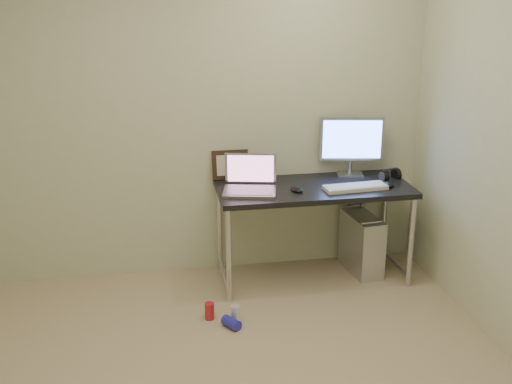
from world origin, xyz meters
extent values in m
cube|color=beige|center=(0.00, 1.75, 1.25)|extent=(3.50, 0.02, 2.50)
cube|color=black|center=(0.83, 1.43, 0.73)|extent=(1.44, 0.63, 0.04)
cylinder|color=silver|center=(0.15, 1.16, 0.35)|extent=(0.04, 0.04, 0.71)
cylinder|color=silver|center=(0.15, 1.71, 0.35)|extent=(0.04, 0.04, 0.71)
cylinder|color=silver|center=(1.52, 1.16, 0.35)|extent=(0.04, 0.04, 0.71)
cylinder|color=silver|center=(1.52, 1.71, 0.35)|extent=(0.04, 0.04, 0.71)
cylinder|color=silver|center=(0.15, 1.43, 0.08)|extent=(0.04, 0.55, 0.04)
cylinder|color=silver|center=(1.52, 1.43, 0.08)|extent=(0.04, 0.55, 0.04)
cube|color=silver|center=(1.25, 1.48, 0.23)|extent=(0.25, 0.47, 0.46)
cylinder|color=#AAAAB1|center=(1.25, 1.30, 0.48)|extent=(0.17, 0.04, 0.02)
cylinder|color=#AAAAB1|center=(1.25, 1.67, 0.48)|extent=(0.17, 0.04, 0.02)
cylinder|color=black|center=(1.20, 1.70, 0.40)|extent=(0.01, 0.16, 0.69)
cylinder|color=black|center=(1.29, 1.68, 0.38)|extent=(0.02, 0.11, 0.71)
cylinder|color=red|center=(-0.02, 0.93, 0.06)|extent=(0.09, 0.09, 0.12)
cylinder|color=silver|center=(0.15, 0.87, 0.06)|extent=(0.09, 0.09, 0.12)
cylinder|color=#2627BF|center=(0.11, 0.79, 0.04)|extent=(0.14, 0.15, 0.07)
cube|color=#AAAAB1|center=(0.34, 1.36, 0.76)|extent=(0.43, 0.34, 0.02)
cube|color=gray|center=(0.34, 1.36, 0.77)|extent=(0.37, 0.29, 0.00)
cube|color=#96969D|center=(0.37, 1.50, 0.89)|extent=(0.38, 0.13, 0.24)
cube|color=#804C66|center=(0.37, 1.50, 0.89)|extent=(0.34, 0.11, 0.21)
cube|color=#AAAAB1|center=(1.18, 1.64, 0.76)|extent=(0.22, 0.18, 0.01)
cylinder|color=#AAAAB1|center=(1.18, 1.66, 0.82)|extent=(0.03, 0.03, 0.11)
cube|color=#AAAAB1|center=(1.18, 1.65, 1.04)|extent=(0.49, 0.12, 0.34)
cube|color=#4A78E9|center=(1.18, 1.63, 1.04)|extent=(0.44, 0.08, 0.29)
cube|color=silver|center=(1.11, 1.31, 0.76)|extent=(0.47, 0.19, 0.03)
ellipsoid|color=black|center=(1.38, 1.34, 0.77)|extent=(0.10, 0.14, 0.04)
ellipsoid|color=black|center=(0.68, 1.34, 0.77)|extent=(0.11, 0.14, 0.04)
cylinder|color=black|center=(1.40, 1.51, 0.78)|extent=(0.06, 0.10, 0.09)
cylinder|color=black|center=(1.52, 1.51, 0.78)|extent=(0.06, 0.10, 0.09)
cube|color=black|center=(1.46, 1.51, 0.83)|extent=(0.12, 0.04, 0.01)
cube|color=black|center=(0.25, 1.73, 0.86)|extent=(0.28, 0.08, 0.23)
cylinder|color=silver|center=(0.49, 1.71, 0.80)|extent=(0.01, 0.01, 0.09)
cylinder|color=silver|center=(0.49, 1.71, 0.86)|extent=(0.05, 0.04, 0.04)
camera|label=1|loc=(-0.38, -2.95, 2.25)|focal=45.00mm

